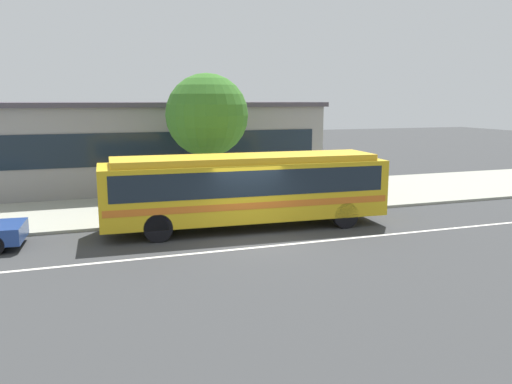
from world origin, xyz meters
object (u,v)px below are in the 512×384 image
(bus_stop_sign, at_px, (305,177))
(pedestrian_waiting_near_sign, at_px, (243,185))
(transit_bus, at_px, (246,186))
(street_tree_near_stop, at_px, (207,115))

(bus_stop_sign, bearing_deg, pedestrian_waiting_near_sign, 142.22)
(pedestrian_waiting_near_sign, distance_m, bus_stop_sign, 2.85)
(transit_bus, bearing_deg, bus_stop_sign, 27.51)
(transit_bus, bearing_deg, street_tree_near_stop, 93.77)
(transit_bus, distance_m, bus_stop_sign, 3.58)
(bus_stop_sign, relative_size, street_tree_near_stop, 0.39)
(pedestrian_waiting_near_sign, xyz_separation_m, bus_stop_sign, (2.22, -1.72, 0.49))
(pedestrian_waiting_near_sign, relative_size, bus_stop_sign, 0.74)
(transit_bus, relative_size, bus_stop_sign, 4.73)
(transit_bus, distance_m, pedestrian_waiting_near_sign, 3.54)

